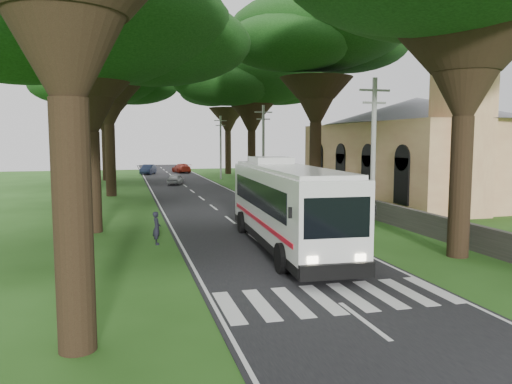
# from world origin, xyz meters

# --- Properties ---
(ground) EXTENTS (140.00, 140.00, 0.00)m
(ground) POSITION_xyz_m (0.00, 0.00, 0.00)
(ground) COLOR #244D16
(ground) RESTS_ON ground
(road) EXTENTS (8.00, 120.00, 0.04)m
(road) POSITION_xyz_m (0.00, 25.00, 0.01)
(road) COLOR black
(road) RESTS_ON ground
(crosswalk) EXTENTS (8.00, 3.00, 0.01)m
(crosswalk) POSITION_xyz_m (0.00, -2.00, 0.00)
(crosswalk) COLOR silver
(crosswalk) RESTS_ON ground
(property_wall) EXTENTS (0.35, 50.00, 1.20)m
(property_wall) POSITION_xyz_m (9.00, 24.00, 0.60)
(property_wall) COLOR #383533
(property_wall) RESTS_ON ground
(church) EXTENTS (14.00, 24.00, 11.60)m
(church) POSITION_xyz_m (17.86, 21.55, 4.91)
(church) COLOR tan
(church) RESTS_ON ground
(pole_near) EXTENTS (1.60, 0.24, 8.00)m
(pole_near) POSITION_xyz_m (5.50, 6.00, 4.18)
(pole_near) COLOR gray
(pole_near) RESTS_ON ground
(pole_mid) EXTENTS (1.60, 0.24, 8.00)m
(pole_mid) POSITION_xyz_m (5.50, 26.00, 4.18)
(pole_mid) COLOR gray
(pole_mid) RESTS_ON ground
(pole_far) EXTENTS (1.60, 0.24, 8.00)m
(pole_far) POSITION_xyz_m (5.50, 46.00, 4.18)
(pole_far) COLOR gray
(pole_far) RESTS_ON ground
(tree_l_mida) EXTENTS (15.10, 15.10, 14.27)m
(tree_l_mida) POSITION_xyz_m (-8.00, 12.00, 10.98)
(tree_l_mida) COLOR black
(tree_l_mida) RESTS_ON ground
(tree_l_midb) EXTENTS (13.99, 13.99, 16.02)m
(tree_l_midb) POSITION_xyz_m (-7.50, 30.00, 12.88)
(tree_l_midb) COLOR black
(tree_l_midb) RESTS_ON ground
(tree_l_far) EXTENTS (15.25, 15.25, 15.63)m
(tree_l_far) POSITION_xyz_m (-8.50, 48.00, 12.28)
(tree_l_far) COLOR black
(tree_l_far) RESTS_ON ground
(tree_r_mida) EXTENTS (13.34, 13.34, 15.87)m
(tree_r_mida) POSITION_xyz_m (8.00, 20.00, 12.84)
(tree_r_mida) COLOR black
(tree_r_mida) RESTS_ON ground
(tree_r_midb) EXTENTS (16.12, 16.12, 15.53)m
(tree_r_midb) POSITION_xyz_m (7.50, 38.00, 12.03)
(tree_r_midb) COLOR black
(tree_r_midb) RESTS_ON ground
(tree_r_far) EXTENTS (12.99, 12.99, 15.56)m
(tree_r_far) POSITION_xyz_m (8.50, 56.00, 12.59)
(tree_r_far) COLOR black
(tree_r_far) RESTS_ON ground
(coach_bus) EXTENTS (3.55, 13.02, 3.80)m
(coach_bus) POSITION_xyz_m (0.89, 5.57, 2.05)
(coach_bus) COLOR silver
(coach_bus) RESTS_ON ground
(distant_car_a) EXTENTS (2.42, 3.73, 1.18)m
(distant_car_a) POSITION_xyz_m (-0.80, 39.83, 0.62)
(distant_car_a) COLOR #B6B6BB
(distant_car_a) RESTS_ON road
(distant_car_b) EXTENTS (2.64, 4.48, 1.40)m
(distant_car_b) POSITION_xyz_m (-3.00, 57.66, 0.73)
(distant_car_b) COLOR navy
(distant_car_b) RESTS_ON road
(distant_car_c) EXTENTS (2.80, 5.03, 1.38)m
(distant_car_c) POSITION_xyz_m (2.04, 59.76, 0.72)
(distant_car_c) COLOR maroon
(distant_car_c) RESTS_ON road
(pedestrian) EXTENTS (0.40, 0.59, 1.60)m
(pedestrian) POSITION_xyz_m (-4.89, 7.84, 0.80)
(pedestrian) COLOR black
(pedestrian) RESTS_ON ground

